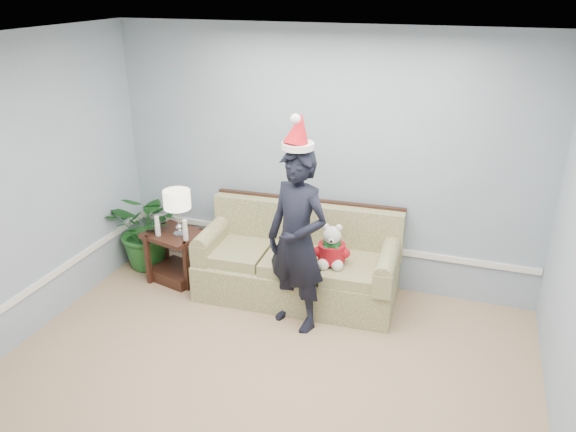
# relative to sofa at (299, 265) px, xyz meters

# --- Properties ---
(room_shell) EXTENTS (4.54, 5.04, 2.74)m
(room_shell) POSITION_rel_sofa_xyz_m (0.12, -2.07, 1.01)
(room_shell) COLOR tan
(room_shell) RESTS_ON ground
(wainscot_trim) EXTENTS (4.49, 4.99, 0.06)m
(wainscot_trim) POSITION_rel_sofa_xyz_m (-1.06, -0.90, 0.11)
(wainscot_trim) COLOR white
(wainscot_trim) RESTS_ON room_shell
(sofa) EXTENTS (2.06, 0.95, 0.95)m
(sofa) POSITION_rel_sofa_xyz_m (0.00, 0.00, 0.00)
(sofa) COLOR brown
(sofa) RESTS_ON room_shell
(side_table) EXTENTS (0.68, 0.61, 0.56)m
(side_table) POSITION_rel_sofa_xyz_m (-1.37, -0.14, -0.12)
(side_table) COLOR #3E1F16
(side_table) RESTS_ON room_shell
(table_lamp) EXTENTS (0.28, 0.28, 0.51)m
(table_lamp) POSITION_rel_sofa_xyz_m (-1.28, -0.17, 0.61)
(table_lamp) COLOR silver
(table_lamp) RESTS_ON side_table
(candle_pair) EXTENTS (0.39, 0.06, 0.22)m
(candle_pair) POSITION_rel_sofa_xyz_m (-1.33, -0.25, 0.32)
(candle_pair) COLOR silver
(candle_pair) RESTS_ON side_table
(houseplant) EXTENTS (0.86, 0.75, 0.94)m
(houseplant) POSITION_rel_sofa_xyz_m (-1.80, 0.04, 0.13)
(houseplant) COLOR #1D5721
(houseplant) RESTS_ON room_shell
(man) EXTENTS (0.75, 0.62, 1.75)m
(man) POSITION_rel_sofa_xyz_m (0.15, -0.54, 0.54)
(man) COLOR black
(man) RESTS_ON room_shell
(santa_hat) EXTENTS (0.36, 0.39, 0.33)m
(santa_hat) POSITION_rel_sofa_xyz_m (0.15, -0.52, 1.55)
(santa_hat) COLOR white
(santa_hat) RESTS_ON man
(teddy_bear) EXTENTS (0.31, 0.33, 0.44)m
(teddy_bear) POSITION_rel_sofa_xyz_m (0.39, -0.18, 0.32)
(teddy_bear) COLOR white
(teddy_bear) RESTS_ON sofa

